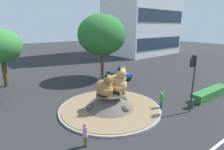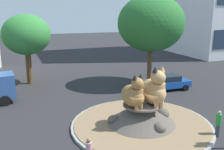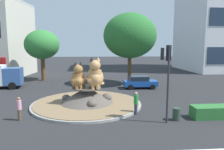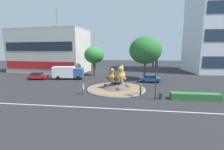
{
  "view_description": "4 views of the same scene",
  "coord_description": "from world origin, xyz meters",
  "px_view_note": "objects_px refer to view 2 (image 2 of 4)",
  "views": [
    {
      "loc": [
        -9.45,
        -13.27,
        7.83
      ],
      "look_at": [
        1.67,
        1.93,
        2.76
      ],
      "focal_mm": 29.1,
      "sensor_mm": 36.0,
      "label": 1
    },
    {
      "loc": [
        -7.17,
        -14.87,
        7.8
      ],
      "look_at": [
        -1.14,
        3.07,
        3.05
      ],
      "focal_mm": 40.52,
      "sensor_mm": 36.0,
      "label": 2
    },
    {
      "loc": [
        0.88,
        -18.71,
        5.36
      ],
      "look_at": [
        2.4,
        1.45,
        2.49
      ],
      "focal_mm": 33.81,
      "sensor_mm": 36.0,
      "label": 3
    },
    {
      "loc": [
        2.62,
        -25.79,
        6.6
      ],
      "look_at": [
        -0.94,
        1.5,
        2.23
      ],
      "focal_mm": 25.04,
      "sensor_mm": 36.0,
      "label": 4
    }
  ],
  "objects_px": {
    "broadleaf_tree_behind_island": "(151,23)",
    "pedestrian_green_shirt": "(218,123)",
    "cat_statue_tabby": "(134,94)",
    "second_tree_near_tower": "(26,35)",
    "hatchback_near_shophouse": "(169,82)",
    "cat_statue_calico": "(154,90)"
  },
  "relations": [
    {
      "from": "cat_statue_calico",
      "to": "pedestrian_green_shirt",
      "type": "relative_size",
      "value": 1.56
    },
    {
      "from": "cat_statue_calico",
      "to": "pedestrian_green_shirt",
      "type": "bearing_deg",
      "value": 47.01
    },
    {
      "from": "cat_statue_tabby",
      "to": "second_tree_near_tower",
      "type": "relative_size",
      "value": 0.34
    },
    {
      "from": "cat_statue_tabby",
      "to": "broadleaf_tree_behind_island",
      "type": "distance_m",
      "value": 12.31
    },
    {
      "from": "second_tree_near_tower",
      "to": "pedestrian_green_shirt",
      "type": "bearing_deg",
      "value": -56.61
    },
    {
      "from": "cat_statue_tabby",
      "to": "broadleaf_tree_behind_island",
      "type": "bearing_deg",
      "value": 137.74
    },
    {
      "from": "second_tree_near_tower",
      "to": "hatchback_near_shophouse",
      "type": "height_order",
      "value": "second_tree_near_tower"
    },
    {
      "from": "broadleaf_tree_behind_island",
      "to": "second_tree_near_tower",
      "type": "distance_m",
      "value": 13.33
    },
    {
      "from": "hatchback_near_shophouse",
      "to": "pedestrian_green_shirt",
      "type": "bearing_deg",
      "value": -103.17
    },
    {
      "from": "second_tree_near_tower",
      "to": "pedestrian_green_shirt",
      "type": "relative_size",
      "value": 4.26
    },
    {
      "from": "pedestrian_green_shirt",
      "to": "hatchback_near_shophouse",
      "type": "height_order",
      "value": "pedestrian_green_shirt"
    },
    {
      "from": "cat_statue_tabby",
      "to": "broadleaf_tree_behind_island",
      "type": "xyz_separation_m",
      "value": [
        6.14,
        9.84,
        4.13
      ]
    },
    {
      "from": "cat_statue_calico",
      "to": "hatchback_near_shophouse",
      "type": "xyz_separation_m",
      "value": [
        5.52,
        7.12,
        -1.82
      ]
    },
    {
      "from": "cat_statue_tabby",
      "to": "broadleaf_tree_behind_island",
      "type": "height_order",
      "value": "broadleaf_tree_behind_island"
    },
    {
      "from": "broadleaf_tree_behind_island",
      "to": "pedestrian_green_shirt",
      "type": "xyz_separation_m",
      "value": [
        -1.48,
        -12.62,
        -5.65
      ]
    },
    {
      "from": "cat_statue_tabby",
      "to": "second_tree_near_tower",
      "type": "distance_m",
      "value": 15.75
    },
    {
      "from": "cat_statue_calico",
      "to": "cat_statue_tabby",
      "type": "bearing_deg",
      "value": -90.62
    },
    {
      "from": "cat_statue_tabby",
      "to": "second_tree_near_tower",
      "type": "height_order",
      "value": "second_tree_near_tower"
    },
    {
      "from": "cat_statue_tabby",
      "to": "hatchback_near_shophouse",
      "type": "distance_m",
      "value": 10.16
    },
    {
      "from": "cat_statue_calico",
      "to": "second_tree_near_tower",
      "type": "xyz_separation_m",
      "value": [
        -7.96,
        14.05,
        2.77
      ]
    },
    {
      "from": "broadleaf_tree_behind_island",
      "to": "second_tree_near_tower",
      "type": "relative_size",
      "value": 1.26
    },
    {
      "from": "cat_statue_calico",
      "to": "broadleaf_tree_behind_island",
      "type": "distance_m",
      "value": 11.56
    }
  ]
}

